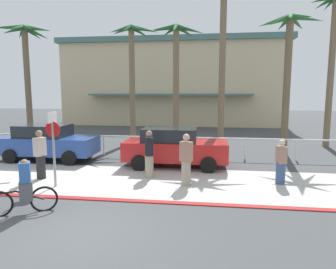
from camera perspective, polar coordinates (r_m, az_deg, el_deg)
name	(u,v)px	position (r m, az deg, el deg)	size (l,w,h in m)	color
ground_plane	(154,151)	(16.82, -2.57, -3.08)	(80.00, 80.00, 0.00)	#424447
sidewalk_strip	(126,181)	(11.31, -7.84, -8.57)	(44.00, 4.00, 0.02)	beige
curb_paint	(108,200)	(9.49, -11.12, -11.87)	(44.00, 0.24, 0.03)	maroon
building_backdrop	(175,83)	(33.10, 1.39, 9.62)	(22.01, 10.71, 8.34)	beige
rail_fence	(149,140)	(15.22, -3.59, -1.04)	(23.63, 0.08, 1.04)	white
stop_sign_bike_lane	(53,138)	(10.88, -20.71, -0.67)	(0.52, 0.56, 2.56)	gray
palm_tree_1	(26,53)	(20.91, -25.08, 13.62)	(3.22, 3.43, 7.23)	brown
palm_tree_2	(132,56)	(19.67, -6.73, 14.40)	(3.23, 3.15, 7.35)	#756047
palm_tree_3	(176,54)	(18.39, 1.50, 14.83)	(3.12, 3.49, 7.14)	#756047
palm_tree_4	(223,29)	(17.98, 10.30, 18.87)	(3.38, 2.95, 9.09)	#756047
palm_tree_5	(289,51)	(17.12, 21.65, 14.37)	(3.21, 3.14, 7.12)	brown
palm_tree_6	(334,34)	(20.39, 28.73, 16.25)	(3.02, 3.72, 8.70)	#756047
car_blue_1	(48,142)	(15.45, -21.57, -1.34)	(4.40, 2.02, 1.69)	#284793
car_red_2	(174,147)	(13.11, 1.20, -2.34)	(4.40, 2.02, 1.69)	red
cyclist_black_0	(24,188)	(9.00, -25.39, -9.07)	(1.62, 0.93, 1.50)	black
pedestrian_0	(40,156)	(12.21, -22.81, -3.80)	(0.41, 0.47, 1.83)	#232326
pedestrian_1	(186,162)	(10.47, 3.41, -5.11)	(0.47, 0.42, 1.81)	gray
pedestrian_2	(149,156)	(11.42, -3.55, -4.04)	(0.41, 0.46, 1.80)	gray
pedestrian_3	(281,164)	(11.36, 20.41, -5.19)	(0.37, 0.44, 1.59)	#384C7A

